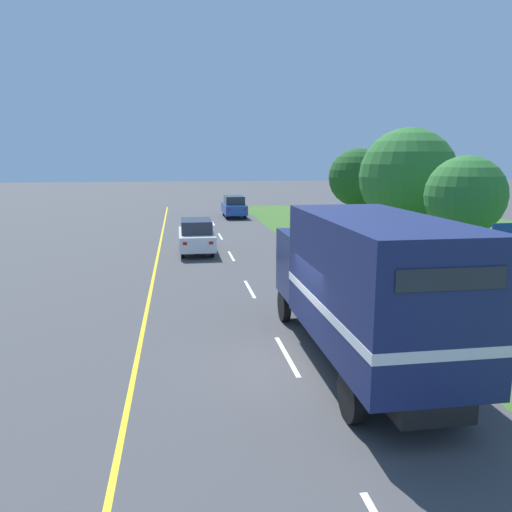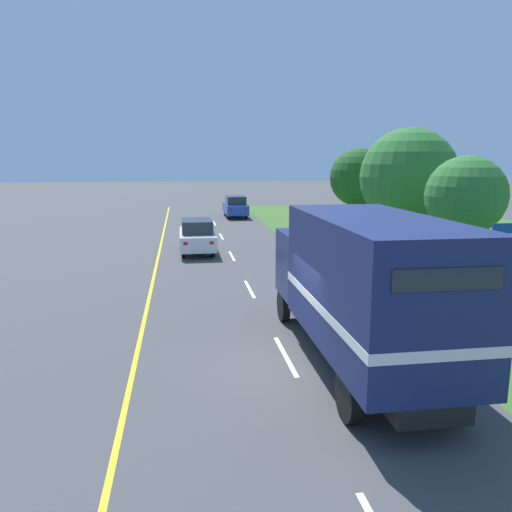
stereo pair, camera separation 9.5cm
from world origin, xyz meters
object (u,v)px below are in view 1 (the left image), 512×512
object	(u,v)px
roadside_tree_far	(358,178)
roadside_tree_mid	(407,177)
highway_sign	(480,259)
lead_car_blue_ahead	(234,206)
roadside_tree_near	(465,196)
delineator_post	(421,312)
lead_car_white	(196,236)
horse_trailer_truck	(362,284)

from	to	relation	value
roadside_tree_far	roadside_tree_mid	bearing A→B (deg)	-94.55
highway_sign	roadside_tree_far	world-z (taller)	roadside_tree_far
lead_car_blue_ahead	roadside_tree_near	distance (m)	25.22
roadside_tree_far	delineator_post	distance (m)	19.57
roadside_tree_near	delineator_post	bearing A→B (deg)	-130.39
lead_car_white	delineator_post	bearing A→B (deg)	-65.58
highway_sign	roadside_tree_near	world-z (taller)	roadside_tree_near
roadside_tree_mid	delineator_post	distance (m)	11.38
highway_sign	roadside_tree_mid	xyz separation A→B (m)	(1.69, 8.87, 2.22)
roadside_tree_mid	roadside_tree_far	xyz separation A→B (m)	(0.69, 8.70, -0.36)
horse_trailer_truck	lead_car_blue_ahead	xyz separation A→B (m)	(0.49, 31.21, -1.11)
horse_trailer_truck	lead_car_white	size ratio (longest dim) A/B	1.83
roadside_tree_mid	highway_sign	bearing A→B (deg)	-100.81
roadside_tree_near	delineator_post	distance (m)	6.75
highway_sign	roadside_tree_near	bearing A→B (deg)	66.89
roadside_tree_far	delineator_post	size ratio (longest dim) A/B	5.83
highway_sign	delineator_post	world-z (taller)	highway_sign
horse_trailer_truck	lead_car_blue_ahead	size ratio (longest dim) A/B	1.78
lead_car_blue_ahead	roadside_tree_far	distance (m)	12.72
horse_trailer_truck	lead_car_white	world-z (taller)	horse_trailer_truck
roadside_tree_near	delineator_post	world-z (taller)	roadside_tree_near
horse_trailer_truck	roadside_tree_mid	distance (m)	14.17
horse_trailer_truck	roadside_tree_near	size ratio (longest dim) A/B	1.61
highway_sign	roadside_tree_near	size ratio (longest dim) A/B	0.58
lead_car_white	roadside_tree_near	distance (m)	13.27
roadside_tree_near	roadside_tree_mid	size ratio (longest dim) A/B	0.79
horse_trailer_truck	roadside_tree_mid	xyz separation A→B (m)	(6.82, 12.26, 1.97)
horse_trailer_truck	roadside_tree_mid	size ratio (longest dim) A/B	1.27
horse_trailer_truck	roadside_tree_near	world-z (taller)	roadside_tree_near
highway_sign	roadside_tree_far	size ratio (longest dim) A/B	0.52
delineator_post	lead_car_white	bearing A→B (deg)	114.42
lead_car_blue_ahead	roadside_tree_far	bearing A→B (deg)	-55.56
roadside_tree_near	roadside_tree_mid	world-z (taller)	roadside_tree_mid
lead_car_blue_ahead	delineator_post	xyz separation A→B (m)	(2.20, -28.95, -0.41)
lead_car_blue_ahead	highway_sign	world-z (taller)	highway_sign
lead_car_white	roadside_tree_mid	distance (m)	10.99
roadside_tree_far	delineator_post	bearing A→B (deg)	-104.48
lead_car_white	roadside_tree_near	size ratio (longest dim) A/B	0.88
roadside_tree_mid	roadside_tree_far	distance (m)	8.74
highway_sign	roadside_tree_far	distance (m)	17.83
lead_car_white	roadside_tree_far	xyz separation A→B (m)	(10.78, 5.61, 2.74)
lead_car_white	roadside_tree_mid	world-z (taller)	roadside_tree_mid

